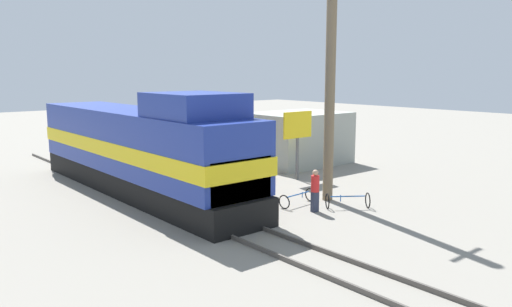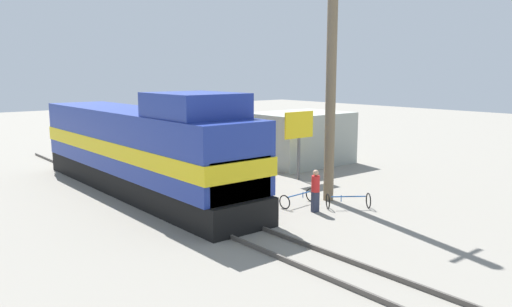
# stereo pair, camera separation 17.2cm
# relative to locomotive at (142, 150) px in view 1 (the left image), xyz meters

# --- Properties ---
(ground_plane) EXTENTS (120.00, 120.00, 0.00)m
(ground_plane) POSITION_rel_locomotive_xyz_m (0.00, -3.67, -2.11)
(ground_plane) COLOR gray
(rail_near) EXTENTS (0.08, 37.03, 0.15)m
(rail_near) POSITION_rel_locomotive_xyz_m (-0.72, -3.67, -2.03)
(rail_near) COLOR #4C4742
(rail_near) RESTS_ON ground_plane
(rail_far) EXTENTS (0.08, 37.03, 0.15)m
(rail_far) POSITION_rel_locomotive_xyz_m (0.72, -3.67, -2.03)
(rail_far) COLOR #4C4742
(rail_far) RESTS_ON ground_plane
(locomotive) EXTENTS (3.22, 16.49, 4.87)m
(locomotive) POSITION_rel_locomotive_xyz_m (0.00, 0.00, 0.00)
(locomotive) COLOR black
(locomotive) RESTS_ON ground_plane
(utility_pole) EXTENTS (1.80, 0.44, 11.80)m
(utility_pole) POSITION_rel_locomotive_xyz_m (5.79, -6.28, 3.85)
(utility_pole) COLOR #726047
(utility_pole) RESTS_ON ground_plane
(vendor_umbrella) EXTENTS (1.93, 1.93, 2.07)m
(vendor_umbrella) POSITION_rel_locomotive_xyz_m (4.61, -0.79, -0.26)
(vendor_umbrella) COLOR #4C4C4C
(vendor_umbrella) RESTS_ON ground_plane
(billboard_sign) EXTENTS (1.99, 0.12, 3.62)m
(billboard_sign) POSITION_rel_locomotive_xyz_m (7.77, -2.34, 0.59)
(billboard_sign) COLOR #595959
(billboard_sign) RESTS_ON ground_plane
(shrub_cluster) EXTENTS (0.81, 0.81, 0.81)m
(shrub_cluster) POSITION_rel_locomotive_xyz_m (4.62, -0.98, -1.70)
(shrub_cluster) COLOR #388C38
(shrub_cluster) RESTS_ON ground_plane
(person_bystander) EXTENTS (0.34, 0.34, 1.75)m
(person_bystander) POSITION_rel_locomotive_xyz_m (3.96, -7.24, -1.15)
(person_bystander) COLOR #2D3347
(person_bystander) RESTS_ON ground_plane
(bicycle) EXTENTS (1.83, 1.57, 0.66)m
(bicycle) POSITION_rel_locomotive_xyz_m (5.37, -7.79, -1.76)
(bicycle) COLOR black
(bicycle) RESTS_ON ground_plane
(bicycle_spare) EXTENTS (1.84, 0.77, 0.60)m
(bicycle_spare) POSITION_rel_locomotive_xyz_m (4.14, -6.07, -1.79)
(bicycle_spare) COLOR black
(bicycle_spare) RESTS_ON ground_plane
(building_block_distant) EXTENTS (5.81, 4.34, 3.19)m
(building_block_distant) POSITION_rel_locomotive_xyz_m (11.15, 1.03, -0.51)
(building_block_distant) COLOR #999E93
(building_block_distant) RESTS_ON ground_plane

